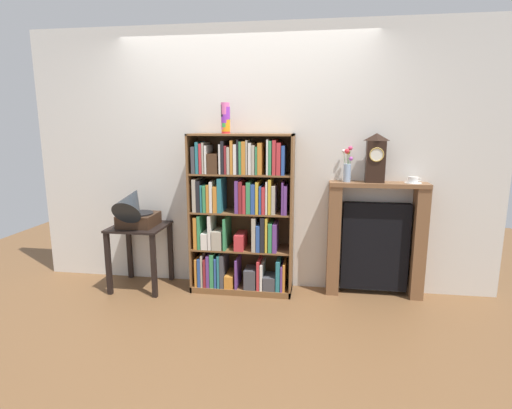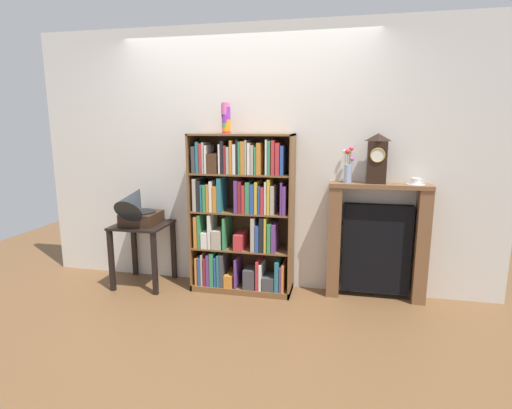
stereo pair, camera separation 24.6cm
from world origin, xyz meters
The scene contains 10 objects.
ground_plane centered at (0.00, 0.00, -0.01)m, with size 7.71×6.40×0.02m, color brown.
wall_back centered at (0.13, 0.33, 1.30)m, with size 4.71×0.08×2.60m, color silver.
bookshelf centered at (-0.02, 0.10, 0.76)m, with size 1.00×0.35×1.57m.
cup_stack centered at (-0.15, 0.12, 1.71)m, with size 0.09×0.09×0.29m.
side_table_left centered at (-1.04, 0.03, 0.49)m, with size 0.53×0.52×0.65m.
gramophone centered at (-1.04, -0.05, 0.84)m, with size 0.35×0.51×0.48m.
fireplace_mantel centered at (1.30, 0.20, 0.55)m, with size 0.91×0.21×1.12m.
mantel_clock centered at (1.25, 0.18, 1.35)m, with size 0.17×0.12×0.46m.
flower_vase centered at (1.00, 0.19, 1.25)m, with size 0.10×0.14×0.34m.
teacup_with_saucer centered at (1.60, 0.19, 1.14)m, with size 0.16×0.16×0.06m.
Camera 1 is at (0.72, -3.68, 1.65)m, focal length 28.25 mm.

